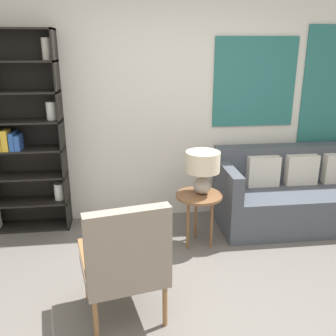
{
  "coord_description": "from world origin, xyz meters",
  "views": [
    {
      "loc": [
        -0.46,
        -2.09,
        1.93
      ],
      "look_at": [
        -0.08,
        1.03,
        0.9
      ],
      "focal_mm": 40.0,
      "sensor_mm": 36.0,
      "label": 1
    }
  ],
  "objects": [
    {
      "name": "couch",
      "position": [
        1.53,
        1.61,
        0.33
      ],
      "size": [
        1.92,
        0.8,
        0.85
      ],
      "color": "#474C56",
      "rests_on": "ground_plane"
    },
    {
      "name": "ground_plane",
      "position": [
        0.0,
        0.0,
        0.0
      ],
      "size": [
        14.0,
        14.0,
        0.0
      ],
      "primitive_type": "plane",
      "color": "#66605B"
    },
    {
      "name": "bookshelf",
      "position": [
        -1.7,
        1.85,
        1.04
      ],
      "size": [
        1.01,
        0.3,
        2.09
      ],
      "color": "black",
      "rests_on": "ground_plane"
    },
    {
      "name": "wall_back",
      "position": [
        0.07,
        2.03,
        1.36
      ],
      "size": [
        6.4,
        0.08,
        2.7
      ],
      "color": "silver",
      "rests_on": "ground_plane"
    },
    {
      "name": "table_lamp",
      "position": [
        0.29,
        1.26,
        0.82
      ],
      "size": [
        0.33,
        0.33,
        0.43
      ],
      "color": "#A59E93",
      "rests_on": "side_table"
    },
    {
      "name": "armchair",
      "position": [
        -0.48,
        0.2,
        0.53
      ],
      "size": [
        0.67,
        0.66,
        0.95
      ],
      "color": "olive",
      "rests_on": "ground_plane"
    },
    {
      "name": "side_table",
      "position": [
        0.26,
        1.24,
        0.48
      ],
      "size": [
        0.46,
        0.46,
        0.55
      ],
      "color": "brown",
      "rests_on": "ground_plane"
    }
  ]
}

